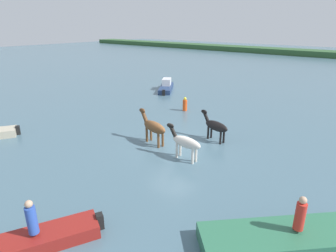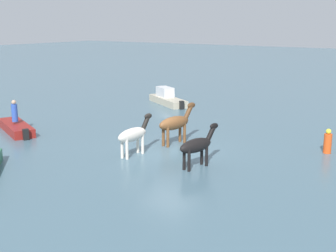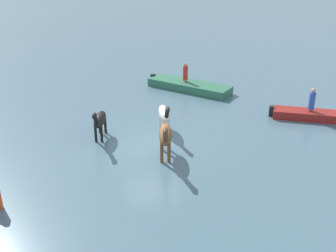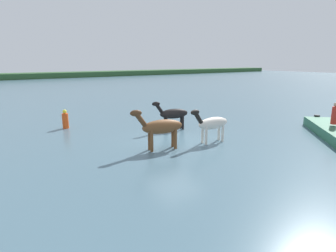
% 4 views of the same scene
% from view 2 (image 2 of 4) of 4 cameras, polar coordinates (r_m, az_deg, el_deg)
% --- Properties ---
extents(ground_plane, '(171.65, 171.65, 0.00)m').
position_cam_2_polar(ground_plane, '(21.15, 0.17, -3.17)').
color(ground_plane, '#476675').
extents(horse_mid_herd, '(2.49, 0.94, 1.93)m').
position_cam_2_polar(horse_mid_herd, '(22.11, 0.93, 0.39)').
color(horse_mid_herd, brown).
rests_on(horse_mid_herd, ground_plane).
extents(horse_rear_stallion, '(2.22, 0.90, 1.72)m').
position_cam_2_polar(horse_rear_stallion, '(18.63, 3.66, -2.43)').
color(horse_rear_stallion, black).
rests_on(horse_rear_stallion, ground_plane).
extents(horse_dun_straggler, '(2.27, 0.61, 1.76)m').
position_cam_2_polar(horse_dun_straggler, '(20.29, -4.34, -1.07)').
color(horse_dun_straggler, silver).
rests_on(horse_dun_straggler, ground_plane).
extents(boat_skiff_near, '(2.59, 3.96, 0.72)m').
position_cam_2_polar(boat_skiff_near, '(26.07, -18.45, -0.36)').
color(boat_skiff_near, maroon).
rests_on(boat_skiff_near, ground_plane).
extents(boat_launch_far, '(3.13, 4.17, 1.32)m').
position_cam_2_polar(boat_launch_far, '(33.05, -0.07, 3.31)').
color(boat_launch_far, '#B7AD93').
rests_on(boat_launch_far, ground_plane).
extents(person_boatman_standing, '(0.32, 0.32, 1.19)m').
position_cam_2_polar(person_boatman_standing, '(25.95, -18.67, 1.72)').
color(person_boatman_standing, '#2D51B2').
rests_on(person_boatman_standing, boat_skiff_near).
extents(buoy_channel_marker, '(0.36, 0.36, 1.14)m').
position_cam_2_polar(buoy_channel_marker, '(21.97, 19.37, -1.93)').
color(buoy_channel_marker, '#E54C19').
rests_on(buoy_channel_marker, ground_plane).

